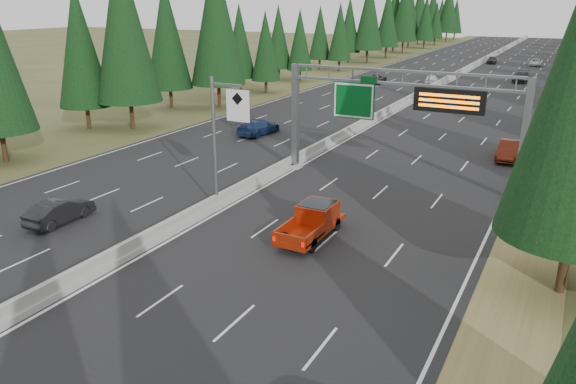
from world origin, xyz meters
name	(u,v)px	position (x,y,z in m)	size (l,w,h in m)	color
road	(433,89)	(0.00, 80.00, 0.04)	(32.00, 260.00, 0.08)	black
shoulder_right	(570,99)	(17.80, 80.00, 0.03)	(3.60, 260.00, 0.06)	olive
shoulder_left	(321,81)	(-17.80, 80.00, 0.03)	(3.60, 260.00, 0.06)	#3D441F
median_barrier	(434,86)	(0.00, 80.00, 0.41)	(0.70, 260.00, 0.85)	gray
sign_gantry	(409,110)	(8.92, 34.88, 5.27)	(16.75, 0.98, 7.80)	slate
hov_sign_pole	(222,135)	(0.58, 24.97, 4.72)	(2.80, 0.50, 8.00)	slate
tree_row_left	(253,23)	(-22.17, 66.76, 9.18)	(12.07, 242.43, 18.97)	black
red_pickup	(314,219)	(7.09, 23.92, 1.04)	(1.89, 5.31, 1.73)	black
car_ahead_green	(459,98)	(5.68, 69.34, 0.77)	(1.64, 4.07, 1.39)	#14582C
car_ahead_dkred	(509,150)	(14.50, 45.00, 0.83)	(1.59, 4.57, 1.51)	#51180B
car_ahead_dkgrey	(521,77)	(10.35, 93.36, 0.86)	(2.19, 5.37, 1.56)	black
car_ahead_white	(536,62)	(10.37, 118.81, 0.73)	(2.17, 4.71, 1.31)	silver
car_ahead_far	(492,60)	(2.16, 119.07, 0.82)	(1.74, 4.33, 1.48)	black
car_onc_near	(60,211)	(-6.65, 18.87, 0.77)	(1.46, 4.20, 1.38)	black
car_onc_blue	(258,127)	(-7.76, 43.34, 0.82)	(2.08, 5.12, 1.49)	navy
car_onc_white	(432,79)	(-1.50, 84.75, 0.79)	(1.68, 4.18, 1.43)	silver
car_onc_far	(377,79)	(-9.27, 82.05, 0.73)	(2.15, 4.67, 1.30)	black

